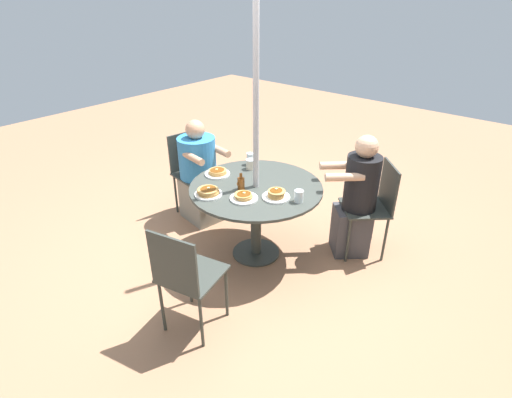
{
  "coord_description": "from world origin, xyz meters",
  "views": [
    {
      "loc": [
        2.39,
        2.03,
        2.3
      ],
      "look_at": [
        0.0,
        0.0,
        0.59
      ],
      "focal_mm": 28.0,
      "sensor_mm": 36.0,
      "label": 1
    }
  ],
  "objects_px": {
    "patio_table": "(256,198)",
    "diner_north": "(200,176)",
    "patio_chair_north": "(191,168)",
    "drinking_glass_b": "(250,159)",
    "pancake_plate_b": "(208,192)",
    "pancake_plate_c": "(218,173)",
    "patio_chair_east": "(185,274)",
    "patio_chair_south": "(374,203)",
    "drinking_glass_a": "(299,196)",
    "pancake_plate_d": "(276,195)",
    "pancake_plate_a": "(244,197)",
    "syrup_bottle": "(241,183)",
    "coffee_cup": "(250,164)",
    "diner_south": "(356,201)"
  },
  "relations": [
    {
      "from": "patio_chair_east",
      "to": "drinking_glass_b",
      "type": "height_order",
      "value": "patio_chair_east"
    },
    {
      "from": "patio_chair_east",
      "to": "pancake_plate_a",
      "type": "bearing_deg",
      "value": 88.71
    },
    {
      "from": "diner_north",
      "to": "drinking_glass_b",
      "type": "xyz_separation_m",
      "value": [
        -0.18,
        0.55,
        0.29
      ]
    },
    {
      "from": "patio_chair_north",
      "to": "pancake_plate_b",
      "type": "xyz_separation_m",
      "value": [
        0.56,
        0.87,
        0.22
      ]
    },
    {
      "from": "patio_chair_east",
      "to": "pancake_plate_d",
      "type": "bearing_deg",
      "value": 75.61
    },
    {
      "from": "diner_north",
      "to": "pancake_plate_d",
      "type": "xyz_separation_m",
      "value": [
        0.2,
        1.17,
        0.26
      ]
    },
    {
      "from": "patio_chair_north",
      "to": "coffee_cup",
      "type": "bearing_deg",
      "value": 104.69
    },
    {
      "from": "patio_chair_north",
      "to": "drinking_glass_b",
      "type": "height_order",
      "value": "patio_chair_north"
    },
    {
      "from": "pancake_plate_c",
      "to": "pancake_plate_d",
      "type": "bearing_deg",
      "value": 89.31
    },
    {
      "from": "patio_chair_east",
      "to": "patio_chair_south",
      "type": "height_order",
      "value": "same"
    },
    {
      "from": "diner_north",
      "to": "coffee_cup",
      "type": "height_order",
      "value": "diner_north"
    },
    {
      "from": "diner_south",
      "to": "pancake_plate_d",
      "type": "bearing_deg",
      "value": 106.52
    },
    {
      "from": "patio_chair_north",
      "to": "pancake_plate_b",
      "type": "relative_size",
      "value": 3.84
    },
    {
      "from": "pancake_plate_b",
      "to": "pancake_plate_c",
      "type": "xyz_separation_m",
      "value": [
        -0.34,
        -0.23,
        -0.01
      ]
    },
    {
      "from": "patio_table",
      "to": "diner_north",
      "type": "xyz_separation_m",
      "value": [
        -0.14,
        -0.9,
        -0.11
      ]
    },
    {
      "from": "patio_chair_south",
      "to": "drinking_glass_a",
      "type": "bearing_deg",
      "value": 111.6
    },
    {
      "from": "patio_chair_south",
      "to": "drinking_glass_a",
      "type": "distance_m",
      "value": 0.84
    },
    {
      "from": "patio_chair_north",
      "to": "drinking_glass_a",
      "type": "relative_size",
      "value": 8.92
    },
    {
      "from": "patio_chair_north",
      "to": "syrup_bottle",
      "type": "bearing_deg",
      "value": 82.59
    },
    {
      "from": "syrup_bottle",
      "to": "drinking_glass_a",
      "type": "distance_m",
      "value": 0.53
    },
    {
      "from": "syrup_bottle",
      "to": "diner_north",
      "type": "bearing_deg",
      "value": -107.97
    },
    {
      "from": "patio_table",
      "to": "diner_north",
      "type": "distance_m",
      "value": 0.92
    },
    {
      "from": "syrup_bottle",
      "to": "pancake_plate_a",
      "type": "bearing_deg",
      "value": 49.35
    },
    {
      "from": "pancake_plate_d",
      "to": "coffee_cup",
      "type": "height_order",
      "value": "coffee_cup"
    },
    {
      "from": "patio_chair_south",
      "to": "diner_south",
      "type": "distance_m",
      "value": 0.17
    },
    {
      "from": "patio_chair_south",
      "to": "patio_table",
      "type": "bearing_deg",
      "value": 90.0
    },
    {
      "from": "pancake_plate_a",
      "to": "syrup_bottle",
      "type": "xyz_separation_m",
      "value": [
        -0.12,
        -0.14,
        0.04
      ]
    },
    {
      "from": "patio_chair_south",
      "to": "pancake_plate_c",
      "type": "bearing_deg",
      "value": 79.91
    },
    {
      "from": "coffee_cup",
      "to": "syrup_bottle",
      "type": "bearing_deg",
      "value": 30.16
    },
    {
      "from": "diner_north",
      "to": "drinking_glass_b",
      "type": "bearing_deg",
      "value": 117.6
    },
    {
      "from": "patio_chair_south",
      "to": "diner_south",
      "type": "height_order",
      "value": "diner_south"
    },
    {
      "from": "patio_chair_north",
      "to": "coffee_cup",
      "type": "height_order",
      "value": "patio_chair_north"
    },
    {
      "from": "syrup_bottle",
      "to": "pancake_plate_b",
      "type": "bearing_deg",
      "value": -27.51
    },
    {
      "from": "patio_chair_north",
      "to": "pancake_plate_a",
      "type": "relative_size",
      "value": 3.84
    },
    {
      "from": "syrup_bottle",
      "to": "patio_chair_east",
      "type": "bearing_deg",
      "value": 18.69
    },
    {
      "from": "pancake_plate_a",
      "to": "drinking_glass_b",
      "type": "distance_m",
      "value": 0.72
    },
    {
      "from": "patio_chair_north",
      "to": "drinking_glass_a",
      "type": "bearing_deg",
      "value": 93.1
    },
    {
      "from": "patio_table",
      "to": "coffee_cup",
      "type": "bearing_deg",
      "value": -131.51
    },
    {
      "from": "patio_chair_north",
      "to": "diner_north",
      "type": "distance_m",
      "value": 0.18
    },
    {
      "from": "patio_chair_east",
      "to": "patio_chair_south",
      "type": "distance_m",
      "value": 1.87
    },
    {
      "from": "patio_chair_east",
      "to": "syrup_bottle",
      "type": "bearing_deg",
      "value": 95.3
    },
    {
      "from": "patio_table",
      "to": "patio_chair_east",
      "type": "height_order",
      "value": "patio_chair_east"
    },
    {
      "from": "patio_chair_north",
      "to": "drinking_glass_a",
      "type": "xyz_separation_m",
      "value": [
        0.16,
        1.52,
        0.25
      ]
    },
    {
      "from": "coffee_cup",
      "to": "patio_chair_east",
      "type": "bearing_deg",
      "value": 22.21
    },
    {
      "from": "pancake_plate_b",
      "to": "pancake_plate_d",
      "type": "xyz_separation_m",
      "value": [
        -0.33,
        0.47,
        0.0
      ]
    },
    {
      "from": "pancake_plate_b",
      "to": "drinking_glass_a",
      "type": "distance_m",
      "value": 0.76
    },
    {
      "from": "patio_table",
      "to": "drinking_glass_b",
      "type": "distance_m",
      "value": 0.51
    },
    {
      "from": "diner_south",
      "to": "coffee_cup",
      "type": "bearing_deg",
      "value": 68.62
    },
    {
      "from": "coffee_cup",
      "to": "pancake_plate_d",
      "type": "bearing_deg",
      "value": 60.77
    },
    {
      "from": "drinking_glass_b",
      "to": "syrup_bottle",
      "type": "bearing_deg",
      "value": 32.74
    }
  ]
}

